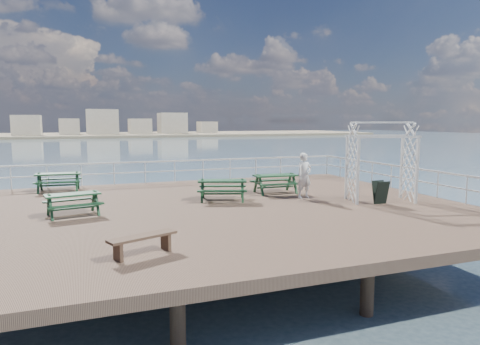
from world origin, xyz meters
name	(u,v)px	position (x,y,z in m)	size (l,w,h in m)	color
ground	(214,211)	(0.00, 0.00, -0.15)	(18.00, 14.00, 0.30)	brown
sea_backdrop	(135,131)	(12.54, 134.07, -0.51)	(300.00, 300.00, 9.20)	#425C6F
railing	(194,174)	(-0.07, 2.57, 0.87)	(17.77, 13.76, 1.10)	silver
picnic_table_a	(58,178)	(-5.37, 5.73, 0.57)	(1.94, 1.60, 0.90)	#163E23
picnic_table_b	(222,186)	(0.69, 1.15, 0.58)	(2.23, 2.00, 0.90)	#163E23
picnic_table_c	(275,180)	(3.33, 1.98, 0.57)	(1.89, 1.55, 0.89)	#163E23
picnic_table_d	(73,200)	(-4.68, 0.29, 0.52)	(1.91, 1.66, 0.82)	#163E23
flat_bench_near	(143,240)	(-3.11, -4.71, 0.35)	(1.65, 0.96, 0.47)	#503929
trellis_arbor	(381,166)	(6.29, -1.09, 1.35)	(2.70, 1.90, 3.03)	silver
sandwich_board	(380,193)	(5.95, -1.55, 0.42)	(0.53, 0.40, 0.87)	black
person	(304,176)	(3.88, 0.47, 0.90)	(0.66, 0.43, 1.80)	white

